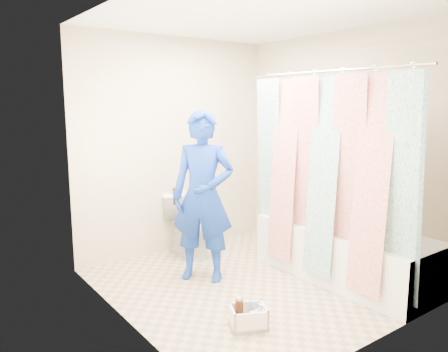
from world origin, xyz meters
TOP-DOWN VIEW (x-y plane):
  - floor at (0.00, 0.00)m, footprint 2.60×2.60m
  - ceiling at (0.00, 0.00)m, footprint 2.40×2.60m
  - wall_back at (0.00, 1.30)m, footprint 2.40×0.02m
  - wall_front at (0.00, -1.30)m, footprint 2.40×0.02m
  - wall_left at (-1.20, 0.00)m, footprint 0.02×2.60m
  - wall_right at (1.20, 0.00)m, footprint 0.02×2.60m
  - bathtub at (0.85, -0.43)m, footprint 0.70×1.75m
  - curtain_rod at (0.52, -0.43)m, footprint 0.02×1.90m
  - shower_curtain at (0.52, -0.43)m, footprint 0.06×1.75m
  - toilet at (0.01, 1.05)m, footprint 0.40×0.67m
  - tank_lid at (0.01, 0.94)m, footprint 0.42×0.20m
  - tank_internals at (-0.04, 1.23)m, footprint 0.16×0.05m
  - plumber at (-0.25, 0.38)m, footprint 0.69×0.70m
  - cleaning_caddy at (-0.49, -0.61)m, footprint 0.33×0.31m

SIDE VIEW (x-z plane):
  - floor at x=0.00m, z-range 0.00..0.00m
  - cleaning_caddy at x=-0.49m, z-range -0.03..0.18m
  - bathtub at x=0.85m, z-range 0.02..0.52m
  - toilet at x=0.01m, z-range 0.00..0.67m
  - tank_lid at x=0.01m, z-range 0.38..0.41m
  - tank_internals at x=-0.04m, z-range 0.55..0.77m
  - plumber at x=-0.25m, z-range 0.00..1.62m
  - shower_curtain at x=0.52m, z-range 0.12..1.92m
  - wall_back at x=0.00m, z-range 0.00..2.40m
  - wall_front at x=0.00m, z-range 0.00..2.40m
  - wall_left at x=-1.20m, z-range 0.00..2.40m
  - wall_right at x=1.20m, z-range 0.00..2.40m
  - curtain_rod at x=0.52m, z-range 1.94..1.96m
  - ceiling at x=0.00m, z-range 2.39..2.41m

